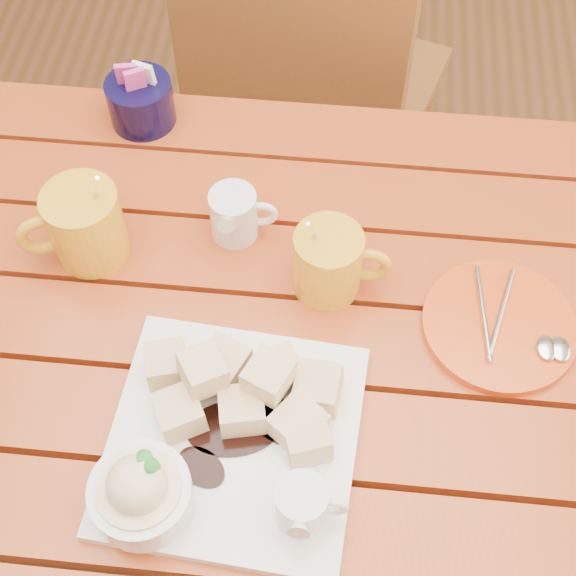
# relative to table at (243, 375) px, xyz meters

# --- Properties ---
(ground) EXTENTS (5.00, 5.00, 0.00)m
(ground) POSITION_rel_table_xyz_m (0.00, -0.00, -0.64)
(ground) COLOR brown
(ground) RESTS_ON ground
(table) EXTENTS (1.20, 0.79, 0.75)m
(table) POSITION_rel_table_xyz_m (0.00, 0.00, 0.00)
(table) COLOR #9E2B14
(table) RESTS_ON ground
(dessert_plate) EXTENTS (0.29, 0.29, 0.11)m
(dessert_plate) POSITION_rel_table_xyz_m (-0.00, -0.15, 0.14)
(dessert_plate) COLOR white
(dessert_plate) RESTS_ON table
(coffee_mug_left) EXTENTS (0.13, 0.09, 0.16)m
(coffee_mug_left) POSITION_rel_table_xyz_m (-0.20, 0.10, 0.16)
(coffee_mug_left) COLOR gold
(coffee_mug_left) RESTS_ON table
(coffee_mug_right) EXTENTS (0.12, 0.08, 0.14)m
(coffee_mug_right) POSITION_rel_table_xyz_m (0.10, 0.08, 0.16)
(coffee_mug_right) COLOR gold
(coffee_mug_right) RESTS_ON table
(cream_pitcher) EXTENTS (0.09, 0.07, 0.07)m
(cream_pitcher) POSITION_rel_table_xyz_m (-0.02, 0.15, 0.15)
(cream_pitcher) COLOR white
(cream_pitcher) RESTS_ON table
(sugar_caddy) EXTENTS (0.09, 0.09, 0.10)m
(sugar_caddy) POSITION_rel_table_xyz_m (-0.18, 0.34, 0.14)
(sugar_caddy) COLOR black
(sugar_caddy) RESTS_ON table
(orange_saucer) EXTENTS (0.18, 0.18, 0.02)m
(orange_saucer) POSITION_rel_table_xyz_m (0.31, 0.04, 0.11)
(orange_saucer) COLOR #DA4913
(orange_saucer) RESTS_ON table
(chair_far) EXTENTS (0.53, 0.53, 0.89)m
(chair_far) POSITION_rel_table_xyz_m (0.03, 0.69, -0.14)
(chair_far) COLOR brown
(chair_far) RESTS_ON ground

